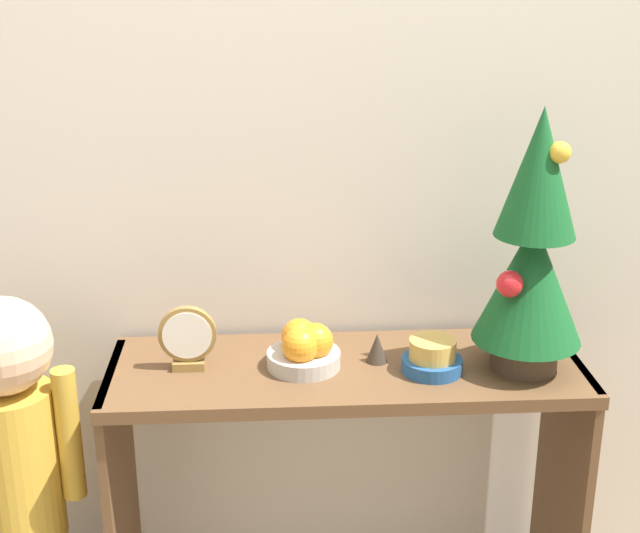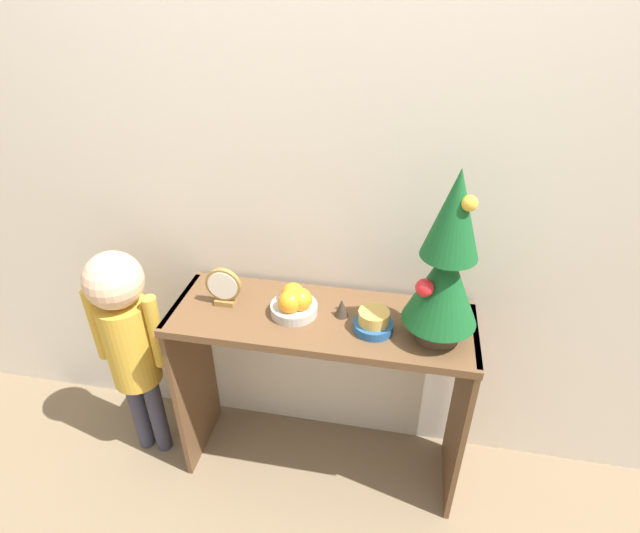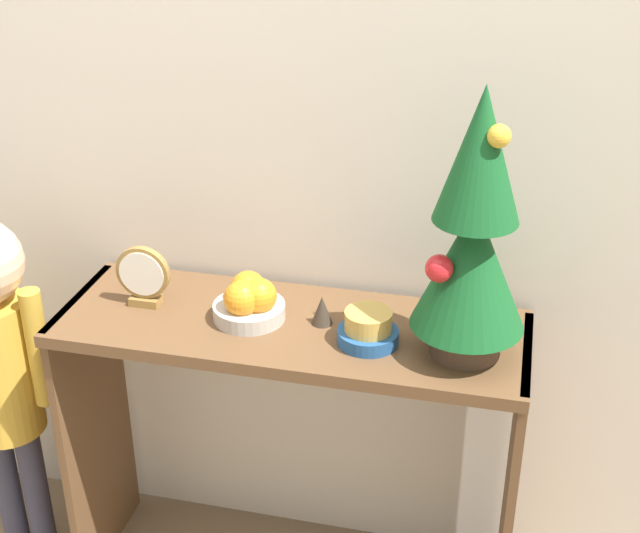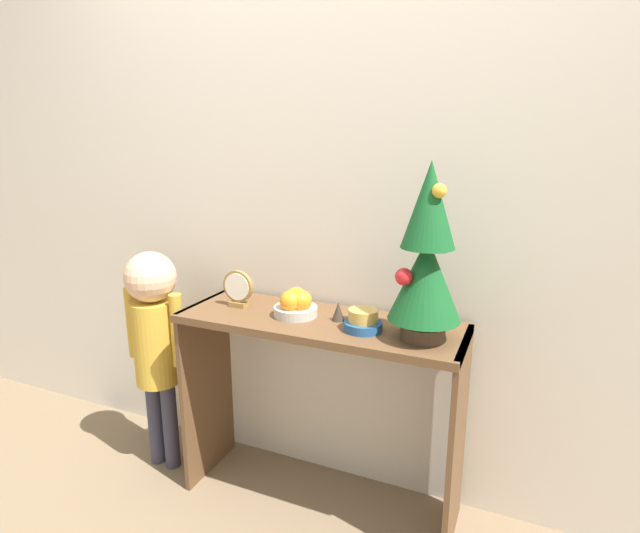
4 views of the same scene
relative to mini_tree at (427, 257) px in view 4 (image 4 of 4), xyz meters
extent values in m
plane|color=#7A664C|center=(-0.40, -0.15, -1.08)|extent=(12.00, 12.00, 0.00)
cube|color=beige|center=(-0.40, 0.27, 0.17)|extent=(7.00, 0.05, 2.50)
cube|color=brown|center=(-0.40, 0.04, -0.30)|extent=(1.09, 0.38, 0.03)
cube|color=brown|center=(-0.93, 0.04, -0.68)|extent=(0.02, 0.35, 0.79)
cube|color=brown|center=(0.13, 0.04, -0.68)|extent=(0.02, 0.35, 0.79)
cylinder|color=#4C3828|center=(0.00, 0.00, -0.26)|extent=(0.15, 0.15, 0.05)
cylinder|color=brown|center=(0.00, 0.00, -0.21)|extent=(0.02, 0.02, 0.04)
cone|color=#145123|center=(0.00, 0.00, -0.07)|extent=(0.24, 0.24, 0.28)
cone|color=#145123|center=(0.00, 0.00, 0.17)|extent=(0.18, 0.18, 0.28)
sphere|color=gold|center=(0.03, -0.02, 0.22)|extent=(0.05, 0.05, 0.05)
sphere|color=#2D4CA8|center=(0.00, 0.04, 0.10)|extent=(0.04, 0.04, 0.04)
sphere|color=red|center=(0.05, 0.01, 0.04)|extent=(0.05, 0.05, 0.05)
sphere|color=red|center=(-0.06, -0.05, -0.06)|extent=(0.06, 0.06, 0.06)
sphere|color=silver|center=(0.04, 0.00, 0.04)|extent=(0.05, 0.05, 0.05)
cylinder|color=#B7B2A8|center=(-0.50, 0.04, -0.27)|extent=(0.17, 0.17, 0.04)
sphere|color=orange|center=(-0.47, 0.03, -0.22)|extent=(0.08, 0.08, 0.08)
sphere|color=orange|center=(-0.50, 0.06, -0.22)|extent=(0.08, 0.08, 0.08)
sphere|color=orange|center=(-0.50, 0.01, -0.22)|extent=(0.08, 0.08, 0.08)
cylinder|color=#235189|center=(-0.21, -0.01, -0.27)|extent=(0.14, 0.14, 0.03)
cylinder|color=gold|center=(-0.21, -0.01, -0.23)|extent=(0.11, 0.11, 0.05)
cube|color=olive|center=(-0.76, 0.04, -0.27)|extent=(0.07, 0.04, 0.02)
cylinder|color=olive|center=(-0.76, 0.04, -0.20)|extent=(0.13, 0.02, 0.13)
cylinder|color=white|center=(-0.76, 0.03, -0.20)|extent=(0.11, 0.00, 0.11)
cone|color=#382D23|center=(-0.33, 0.05, -0.25)|extent=(0.05, 0.05, 0.07)
cylinder|color=#38384C|center=(-1.19, -0.02, -0.87)|extent=(0.07, 0.07, 0.41)
cylinder|color=#38384C|center=(-1.10, -0.02, -0.87)|extent=(0.07, 0.07, 0.41)
cylinder|color=gold|center=(-1.14, -0.02, -0.48)|extent=(0.19, 0.19, 0.37)
sphere|color=#E0B28E|center=(-1.14, -0.02, -0.19)|extent=(0.21, 0.21, 0.21)
cylinder|color=gold|center=(-1.26, -0.02, -0.41)|extent=(0.05, 0.05, 0.32)
cylinder|color=gold|center=(-1.02, -0.02, -0.41)|extent=(0.05, 0.05, 0.32)
camera|label=1|loc=(-0.57, -1.79, 0.61)|focal=50.00mm
camera|label=2|loc=(-0.14, -1.34, 0.80)|focal=28.00mm
camera|label=3|loc=(0.07, -1.66, 0.76)|focal=50.00mm
camera|label=4|loc=(0.31, -1.58, 0.36)|focal=28.00mm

